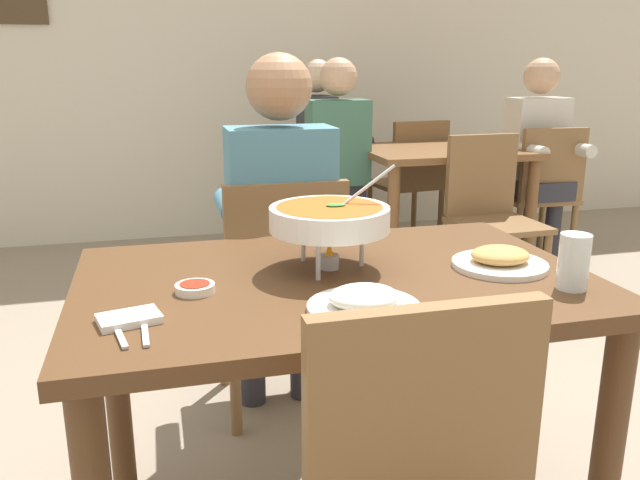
{
  "coord_description": "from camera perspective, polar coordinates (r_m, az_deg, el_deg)",
  "views": [
    {
      "loc": [
        -0.41,
        -1.43,
        1.27
      ],
      "look_at": [
        0.0,
        0.15,
        0.82
      ],
      "focal_mm": 35.93,
      "sensor_mm": 36.0,
      "label": 1
    }
  ],
  "objects": [
    {
      "name": "cafe_rear_partition",
      "position": [
        4.91,
        -10.27,
        17.84
      ],
      "size": [
        10.0,
        0.1,
        3.0
      ],
      "primitive_type": "cube",
      "color": "beige",
      "rests_on": "ground_plane"
    },
    {
      "name": "dining_table_main",
      "position": [
        1.61,
        1.35,
        -7.26
      ],
      "size": [
        1.24,
        0.81,
        0.77
      ],
      "color": "#51331C",
      "rests_on": "ground_plane"
    },
    {
      "name": "chair_diner_main",
      "position": [
        2.29,
        -3.41,
        -4.05
      ],
      "size": [
        0.44,
        0.44,
        0.9
      ],
      "color": "brown",
      "rests_on": "ground_plane"
    },
    {
      "name": "diner_main",
      "position": [
        2.26,
        -3.67,
        1.88
      ],
      "size": [
        0.4,
        0.45,
        1.31
      ],
      "color": "#2D2D38",
      "rests_on": "ground_plane"
    },
    {
      "name": "curry_bowl",
      "position": [
        1.59,
        0.72,
        1.88
      ],
      "size": [
        0.33,
        0.3,
        0.26
      ],
      "color": "silver",
      "rests_on": "dining_table_main"
    },
    {
      "name": "rice_plate",
      "position": [
        1.34,
        3.94,
        -5.57
      ],
      "size": [
        0.24,
        0.24,
        0.06
      ],
      "color": "white",
      "rests_on": "dining_table_main"
    },
    {
      "name": "appetizer_plate",
      "position": [
        1.69,
        15.72,
        -1.72
      ],
      "size": [
        0.24,
        0.24,
        0.06
      ],
      "color": "white",
      "rests_on": "dining_table_main"
    },
    {
      "name": "sauce_dish",
      "position": [
        1.48,
        -11.08,
        -4.2
      ],
      "size": [
        0.09,
        0.09,
        0.02
      ],
      "color": "white",
      "rests_on": "dining_table_main"
    },
    {
      "name": "napkin_folded",
      "position": [
        1.35,
        -16.63,
        -6.72
      ],
      "size": [
        0.14,
        0.11,
        0.02
      ],
      "primitive_type": "cube",
      "rotation": [
        0.0,
        0.0,
        0.25
      ],
      "color": "white",
      "rests_on": "dining_table_main"
    },
    {
      "name": "fork_utensil",
      "position": [
        1.3,
        -17.56,
        -7.75
      ],
      "size": [
        0.05,
        0.17,
        0.01
      ],
      "primitive_type": "cube",
      "rotation": [
        0.0,
        0.0,
        0.2
      ],
      "color": "silver",
      "rests_on": "dining_table_main"
    },
    {
      "name": "spoon_utensil",
      "position": [
        1.3,
        -15.35,
        -7.61
      ],
      "size": [
        0.02,
        0.17,
        0.01
      ],
      "primitive_type": "cube",
      "rotation": [
        0.0,
        0.0,
        0.04
      ],
      "color": "silver",
      "rests_on": "dining_table_main"
    },
    {
      "name": "drink_glass",
      "position": [
        1.57,
        21.64,
        -2.04
      ],
      "size": [
        0.07,
        0.07,
        0.13
      ],
      "color": "silver",
      "rests_on": "dining_table_main"
    },
    {
      "name": "dining_table_far",
      "position": [
        4.08,
        10.69,
        6.12
      ],
      "size": [
        1.0,
        0.8,
        0.77
      ],
      "color": "brown",
      "rests_on": "ground_plane"
    },
    {
      "name": "chair_bg_left",
      "position": [
        4.3,
        19.14,
        4.34
      ],
      "size": [
        0.46,
        0.46,
        0.9
      ],
      "color": "brown",
      "rests_on": "ground_plane"
    },
    {
      "name": "chair_bg_middle",
      "position": [
        3.91,
        1.16,
        4.16
      ],
      "size": [
        0.49,
        0.49,
        0.9
      ],
      "color": "brown",
      "rests_on": "ground_plane"
    },
    {
      "name": "chair_bg_right",
      "position": [
        4.39,
        0.59,
        5.42
      ],
      "size": [
        0.45,
        0.45,
        0.9
      ],
      "color": "brown",
      "rests_on": "ground_plane"
    },
    {
      "name": "chair_bg_corner",
      "position": [
        4.57,
        8.2,
        5.67
      ],
      "size": [
        0.49,
        0.49,
        0.9
      ],
      "color": "brown",
      "rests_on": "ground_plane"
    },
    {
      "name": "chair_bg_window",
      "position": [
        3.63,
        14.85,
        2.79
      ],
      "size": [
        0.45,
        0.45,
        0.9
      ],
      "color": "brown",
      "rests_on": "ground_plane"
    },
    {
      "name": "patron_bg_left",
      "position": [
        4.3,
        18.91,
        7.57
      ],
      "size": [
        0.4,
        0.45,
        1.31
      ],
      "color": "#2D2D38",
      "rests_on": "ground_plane"
    },
    {
      "name": "patron_bg_middle",
      "position": [
        3.9,
        1.44,
        7.66
      ],
      "size": [
        0.4,
        0.45,
        1.31
      ],
      "color": "#2D2D38",
      "rests_on": "ground_plane"
    },
    {
      "name": "patron_bg_right",
      "position": [
        4.35,
        0.2,
        8.47
      ],
      "size": [
        0.45,
        0.4,
        1.31
      ],
      "color": "#2D2D38",
      "rests_on": "ground_plane"
    }
  ]
}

